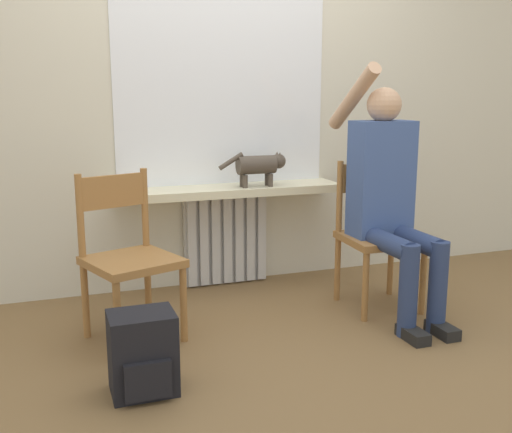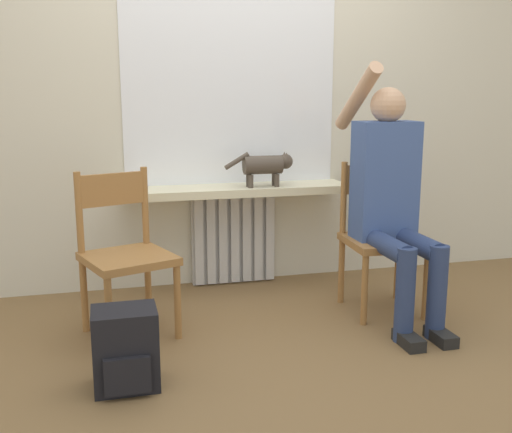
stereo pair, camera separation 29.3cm
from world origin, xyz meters
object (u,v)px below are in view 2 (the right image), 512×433
at_px(chair_left, 125,252).
at_px(backpack, 126,349).
at_px(chair_right, 381,235).
at_px(person, 392,195).
at_px(cat, 266,165).

bearing_deg(chair_left, backpack, -112.95).
height_order(chair_right, person, person).
distance_m(person, cat, 0.84).
bearing_deg(backpack, chair_left, 86.77).
xyz_separation_m(person, cat, (-0.54, 0.64, 0.11)).
bearing_deg(chair_left, person, -24.14).
distance_m(chair_right, cat, 0.84).
bearing_deg(chair_right, cat, 138.01).
height_order(cat, backpack, cat).
bearing_deg(chair_left, cat, 10.70).
height_order(chair_left, backpack, chair_left).
distance_m(chair_left, backpack, 0.67).
relative_size(chair_right, cat, 1.94).
xyz_separation_m(chair_left, person, (1.44, -0.11, 0.25)).
xyz_separation_m(person, backpack, (-1.48, -0.50, -0.52)).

